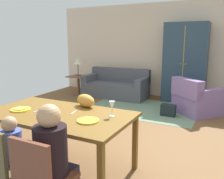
% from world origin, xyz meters
% --- Properties ---
extents(ground_plane, '(7.19, 6.02, 0.02)m').
position_xyz_m(ground_plane, '(0.00, 0.41, -0.01)').
color(ground_plane, brown).
extents(back_wall, '(7.19, 0.10, 2.70)m').
position_xyz_m(back_wall, '(0.00, 3.47, 1.35)').
color(back_wall, beige).
rests_on(back_wall, ground_plane).
extents(dining_table, '(1.84, 1.01, 0.76)m').
position_xyz_m(dining_table, '(-0.25, -1.26, 0.69)').
color(dining_table, brown).
rests_on(dining_table, ground_plane).
extents(plate_near_man, '(0.25, 0.25, 0.02)m').
position_xyz_m(plate_near_man, '(-0.76, -1.38, 0.77)').
color(plate_near_man, yellow).
rests_on(plate_near_man, dining_table).
extents(pizza_near_man, '(0.17, 0.17, 0.01)m').
position_xyz_m(pizza_near_man, '(-0.76, -1.38, 0.78)').
color(pizza_near_man, gold).
rests_on(pizza_near_man, plate_near_man).
extents(plate_near_child, '(0.25, 0.25, 0.02)m').
position_xyz_m(plate_near_child, '(-0.25, -1.44, 0.77)').
color(plate_near_child, gold).
rests_on(plate_near_child, dining_table).
extents(pizza_near_child, '(0.17, 0.17, 0.01)m').
position_xyz_m(pizza_near_child, '(-0.25, -1.44, 0.78)').
color(pizza_near_child, gold).
rests_on(pizza_near_child, plate_near_child).
extents(plate_near_woman, '(0.25, 0.25, 0.02)m').
position_xyz_m(plate_near_woman, '(0.26, -1.36, 0.77)').
color(plate_near_woman, yellow).
rests_on(plate_near_woman, dining_table).
extents(wine_glass, '(0.07, 0.07, 0.19)m').
position_xyz_m(wine_glass, '(0.41, -1.08, 0.89)').
color(wine_glass, silver).
rests_on(wine_glass, dining_table).
extents(fork, '(0.03, 0.15, 0.01)m').
position_xyz_m(fork, '(-0.53, -1.31, 0.76)').
color(fork, silver).
rests_on(fork, dining_table).
extents(knife, '(0.05, 0.17, 0.01)m').
position_xyz_m(knife, '(-0.08, -1.16, 0.76)').
color(knife, silver).
rests_on(knife, dining_table).
extents(dining_chair_child, '(0.43, 0.43, 0.87)m').
position_xyz_m(dining_chair_child, '(-0.25, -2.13, 0.49)').
color(dining_chair_child, brown).
rests_on(dining_chair_child, ground_plane).
extents(person_child, '(0.22, 0.29, 0.92)m').
position_xyz_m(person_child, '(-0.25, -1.96, 0.43)').
color(person_child, '#352C56').
rests_on(person_child, ground_plane).
extents(dining_chair_woman, '(0.42, 0.42, 0.87)m').
position_xyz_m(dining_chair_woman, '(0.26, -2.13, 0.49)').
color(dining_chair_woman, brown).
rests_on(dining_chair_woman, ground_plane).
extents(person_woman, '(0.30, 0.40, 1.11)m').
position_xyz_m(person_woman, '(0.26, -1.95, 0.51)').
color(person_woman, '#2D2C46').
rests_on(person_woman, ground_plane).
extents(cat, '(0.36, 0.26, 0.17)m').
position_xyz_m(cat, '(-0.10, -0.86, 0.84)').
color(cat, gold).
rests_on(cat, dining_table).
extents(area_rug, '(2.60, 1.80, 0.01)m').
position_xyz_m(area_rug, '(-0.24, 1.89, 0.00)').
color(area_rug, slate).
rests_on(area_rug, ground_plane).
extents(couch, '(1.87, 0.86, 0.82)m').
position_xyz_m(couch, '(-1.38, 2.74, 0.30)').
color(couch, '#4C4D55').
rests_on(couch, ground_plane).
extents(armchair, '(1.20, 1.21, 0.82)m').
position_xyz_m(armchair, '(0.98, 2.04, 0.32)').
color(armchair, '#806298').
rests_on(armchair, ground_plane).
extents(armoire, '(1.10, 0.59, 2.10)m').
position_xyz_m(armoire, '(0.50, 3.08, 1.05)').
color(armoire, '#283D4E').
rests_on(armoire, ground_plane).
extents(side_table, '(0.56, 0.56, 0.58)m').
position_xyz_m(side_table, '(-2.54, 2.49, 0.38)').
color(side_table, brown).
rests_on(side_table, ground_plane).
extents(table_lamp, '(0.26, 0.26, 0.54)m').
position_xyz_m(table_lamp, '(-2.54, 2.49, 1.01)').
color(table_lamp, '#453B37').
rests_on(table_lamp, side_table).
extents(handbag, '(0.32, 0.16, 0.26)m').
position_xyz_m(handbag, '(0.46, 1.59, 0.13)').
color(handbag, black).
rests_on(handbag, ground_plane).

